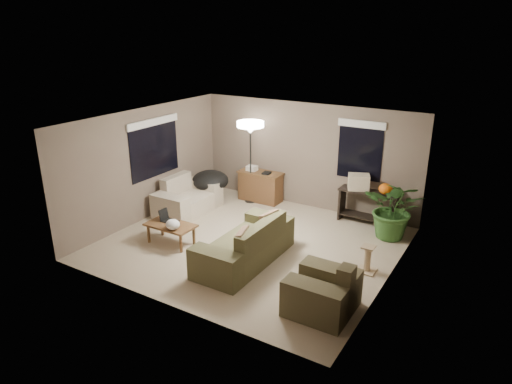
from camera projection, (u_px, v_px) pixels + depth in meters
The scene contains 20 objects.
room_shell at pixel (251, 185), 8.78m from camera, with size 5.50×5.50×5.50m.
main_sofa at pixel (247, 247), 8.42m from camera, with size 0.95×2.20×0.85m.
throw_pillows at pixel (259, 233), 8.17m from camera, with size 0.34×1.39×0.47m.
loveseat at pixel (187, 200), 10.70m from camera, with size 0.90×1.60×0.85m.
armchair at pixel (323, 293), 6.96m from camera, with size 0.95×1.00×0.85m.
coffee_table at pixel (171, 227), 9.11m from camera, with size 1.00×0.55×0.42m.
laptop at pixel (167, 218), 9.23m from camera, with size 0.37×0.23×0.24m.
plastic_bag at pixel (173, 224), 8.83m from camera, with size 0.29×0.26×0.20m, color white.
desk at pixel (260, 186), 11.37m from camera, with size 1.10×0.50×0.75m.
desk_papers at pixel (255, 169), 11.29m from camera, with size 0.68×0.28×0.12m.
console_table at pixel (368, 205), 10.04m from camera, with size 1.30×0.40×0.75m.
pumpkin at pixel (386, 189), 9.72m from camera, with size 0.29×0.29×0.24m, color orange.
cardboard_box at pixel (359, 182), 10.00m from camera, with size 0.45×0.34×0.34m, color beige.
papasan_chair at pixel (210, 184), 11.27m from camera, with size 1.11×1.11×0.80m.
floor_lamp at pixel (250, 139), 10.89m from camera, with size 0.32×0.32×1.91m.
ceiling_fixture at pixel (250, 124), 8.38m from camera, with size 0.50×0.50×0.10m, color white.
houseplant at pixel (394, 215), 9.31m from camera, with size 1.16×1.29×1.00m, color #2D5923.
cat_scratching_post at pixel (367, 261), 8.10m from camera, with size 0.32×0.32×0.50m.
window_left at pixel (154, 138), 10.17m from camera, with size 0.05×1.56×1.33m.
window_back at pixel (361, 140), 9.96m from camera, with size 1.06×0.05×1.33m.
Camera 1 is at (4.38, -7.04, 4.14)m, focal length 32.00 mm.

